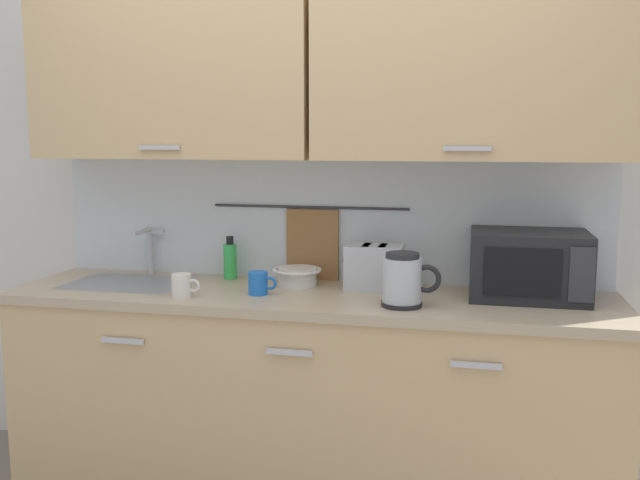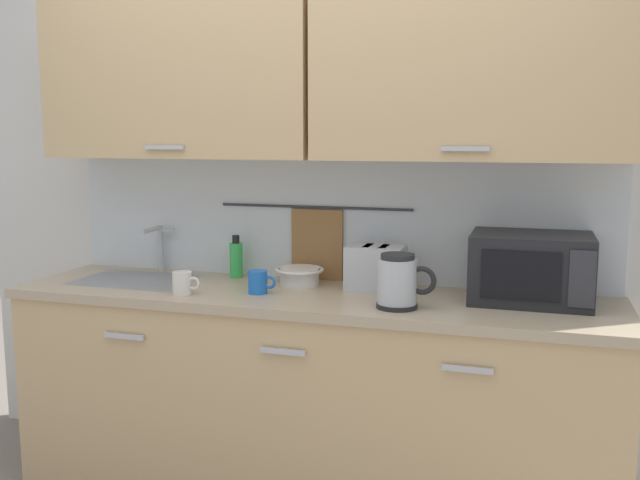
{
  "view_description": "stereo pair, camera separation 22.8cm",
  "coord_description": "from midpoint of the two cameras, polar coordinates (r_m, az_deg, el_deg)",
  "views": [
    {
      "loc": [
        0.66,
        -2.45,
        1.54
      ],
      "look_at": [
        0.04,
        0.33,
        1.12
      ],
      "focal_mm": 39.0,
      "sensor_mm": 36.0,
      "label": 1
    },
    {
      "loc": [
        0.88,
        -2.39,
        1.54
      ],
      "look_at": [
        0.04,
        0.33,
        1.12
      ],
      "focal_mm": 39.0,
      "sensor_mm": 36.0,
      "label": 2
    }
  ],
  "objects": [
    {
      "name": "electric_kettle",
      "position": [
        2.66,
        8.91,
        -3.43
      ],
      "size": [
        0.23,
        0.16,
        0.21
      ],
      "color": "black",
      "rests_on": "counter_unit"
    },
    {
      "name": "mug_by_kettle",
      "position": [
        2.88,
        -2.82,
        -3.49
      ],
      "size": [
        0.12,
        0.08,
        0.09
      ],
      "color": "blue",
      "rests_on": "counter_unit"
    },
    {
      "name": "sink_faucet",
      "position": [
        3.39,
        -11.28,
        -0.17
      ],
      "size": [
        0.09,
        0.17,
        0.22
      ],
      "color": "#B2B5BA",
      "rests_on": "counter_unit"
    },
    {
      "name": "counter_unit",
      "position": [
        3.03,
        1.06,
        -12.55
      ],
      "size": [
        2.53,
        0.64,
        0.9
      ],
      "color": "tan",
      "rests_on": "ground"
    },
    {
      "name": "mug_near_sink",
      "position": [
        2.89,
        -8.98,
        -3.54
      ],
      "size": [
        0.12,
        0.08,
        0.09
      ],
      "color": "silver",
      "rests_on": "counter_unit"
    },
    {
      "name": "microwave",
      "position": [
        2.88,
        19.12,
        -2.2
      ],
      "size": [
        0.46,
        0.35,
        0.27
      ],
      "color": "black",
      "rests_on": "counter_unit"
    },
    {
      "name": "back_wall_assembly",
      "position": [
        3.05,
        2.53,
        8.07
      ],
      "size": [
        3.7,
        0.41,
        2.5
      ],
      "color": "silver",
      "rests_on": "ground"
    },
    {
      "name": "dish_soap_bottle",
      "position": [
        3.21,
        -4.88,
        -1.57
      ],
      "size": [
        0.06,
        0.06,
        0.2
      ],
      "color": "green",
      "rests_on": "counter_unit"
    },
    {
      "name": "mixing_bowl",
      "position": [
        3.04,
        0.46,
        -2.92
      ],
      "size": [
        0.21,
        0.21,
        0.08
      ],
      "color": "silver",
      "rests_on": "counter_unit"
    },
    {
      "name": "toaster",
      "position": [
        2.96,
        6.81,
        -2.28
      ],
      "size": [
        0.26,
        0.17,
        0.19
      ],
      "color": "#B7BABF",
      "rests_on": "counter_unit"
    }
  ]
}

